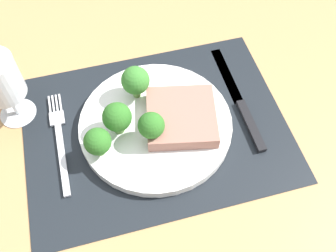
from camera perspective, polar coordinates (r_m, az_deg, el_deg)
ground_plane at (r=64.93cm, az=-1.78°, el=-1.05°), size 140.00×110.00×3.00cm
placemat at (r=63.54cm, az=-1.82°, el=-0.26°), size 42.54×31.96×0.30cm
plate at (r=62.74cm, az=-1.84°, el=0.20°), size 24.75×24.75×1.60cm
steak at (r=61.20cm, az=1.98°, el=1.35°), size 12.83×12.83×2.33cm
broccoli_near_fork at (r=58.89cm, az=-7.57°, el=1.41°), size 4.54×4.54×5.93cm
broccoli_near_steak at (r=62.44cm, az=-4.84°, el=6.68°), size 4.63×4.63×6.19cm
broccoli_center at (r=57.67cm, az=-10.36°, el=-2.31°), size 4.15×4.15×5.06cm
broccoli_back_left at (r=57.28cm, az=-2.48°, el=0.01°), size 4.08×4.08×5.89cm
fork at (r=64.17cm, az=-15.67°, el=-2.04°), size 2.40×19.20×0.50cm
knife at (r=66.78cm, az=10.75°, el=3.15°), size 1.80×23.00×0.80cm
wine_glass at (r=63.70cm, az=-23.54°, el=6.05°), size 6.51×6.51×12.89cm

